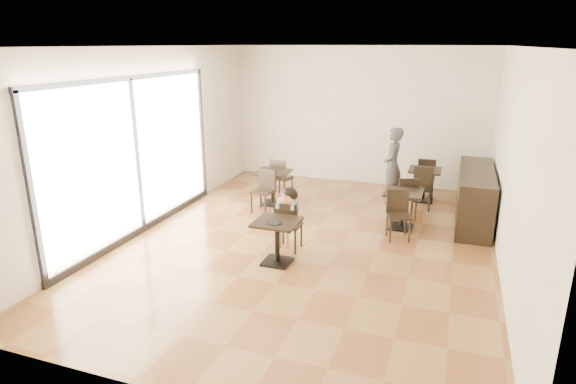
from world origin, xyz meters
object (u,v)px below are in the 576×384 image
at_px(cafe_table_left, 273,188).
at_px(chair_back_a, 426,176).
at_px(chair_mid_a, 406,197).
at_px(chair_mid_b, 399,216).
at_px(child_table, 277,242).
at_px(chair_back_b, 422,189).
at_px(cafe_table_back, 424,185).
at_px(adult_patron, 392,165).
at_px(chair_left_b, 263,192).
at_px(child, 289,219).
at_px(cafe_table_mid, 402,210).
at_px(child_chair, 289,225).
at_px(chair_left_a, 282,178).

bearing_deg(cafe_table_left, chair_back_a, 31.20).
distance_m(chair_mid_a, chair_mid_b, 1.10).
distance_m(child_table, chair_back_b, 3.86).
relative_size(cafe_table_back, chair_mid_a, 0.82).
xyz_separation_m(adult_patron, chair_left_b, (-2.31, -1.54, -0.37)).
bearing_deg(chair_left_b, child, -43.29).
bearing_deg(cafe_table_mid, chair_back_b, 78.96).
distance_m(cafe_table_left, chair_mid_b, 2.92).
relative_size(cafe_table_left, chair_mid_a, 0.84).
relative_size(child_chair, chair_back_b, 1.00).
distance_m(cafe_table_back, chair_back_a, 0.51).
height_order(cafe_table_left, chair_left_a, chair_left_a).
relative_size(child_chair, chair_back_a, 1.00).
relative_size(child, adult_patron, 0.66).
bearing_deg(child_table, chair_mid_a, 58.64).
xyz_separation_m(cafe_table_back, chair_mid_b, (-0.24, -2.35, 0.07)).
bearing_deg(chair_back_b, cafe_table_left, -169.75).
bearing_deg(adult_patron, chair_left_b, -60.11).
distance_m(cafe_table_left, chair_back_b, 3.05).
distance_m(cafe_table_back, chair_mid_b, 2.36).
bearing_deg(cafe_table_mid, child_chair, -135.99).
bearing_deg(cafe_table_left, cafe_table_back, 23.53).
height_order(child_chair, chair_back_a, chair_back_a).
bearing_deg(adult_patron, chair_back_b, 65.19).
xyz_separation_m(child, chair_back_a, (1.87, 3.88, -0.11)).
bearing_deg(chair_back_b, adult_patron, 155.19).
relative_size(cafe_table_mid, chair_mid_b, 0.83).
bearing_deg(chair_mid_b, child_table, -154.76).
bearing_deg(cafe_table_mid, chair_mid_a, 90.00).
bearing_deg(chair_left_a, child_table, 120.23).
xyz_separation_m(cafe_table_left, chair_left_a, (0.00, 0.55, 0.07)).
relative_size(child_chair, cafe_table_back, 1.20).
relative_size(child_table, chair_left_a, 0.81).
distance_m(cafe_table_mid, chair_mid_b, 0.55).
bearing_deg(chair_back_a, child_chair, 60.43).
relative_size(child_chair, chair_mid_a, 0.99).
xyz_separation_m(chair_back_a, chair_back_b, (0.00, -1.05, 0.00)).
distance_m(child_table, adult_patron, 3.85).
relative_size(child_chair, chair_left_b, 0.97).
height_order(cafe_table_back, chair_back_a, chair_back_a).
height_order(adult_patron, chair_mid_a, adult_patron).
bearing_deg(child_chair, child_table, 90.00).
xyz_separation_m(adult_patron, cafe_table_mid, (0.41, -1.50, -0.45)).
relative_size(child_table, cafe_table_back, 1.00).
xyz_separation_m(chair_left_a, chair_back_a, (2.96, 1.24, -0.01)).
distance_m(child, cafe_table_mid, 2.27).
bearing_deg(chair_mid_a, cafe_table_left, -17.89).
height_order(cafe_table_mid, cafe_table_back, cafe_table_mid).
height_order(child_chair, chair_left_a, chair_left_a).
relative_size(adult_patron, chair_back_b, 1.90).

